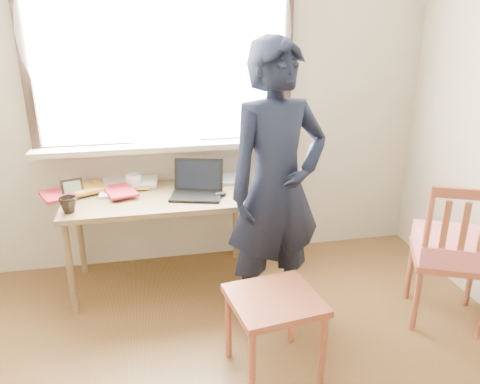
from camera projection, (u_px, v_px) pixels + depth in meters
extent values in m
cube|color=#B8AE94|center=(193.00, 91.00, 3.31)|extent=(3.50, 0.02, 2.60)
cube|color=white|center=(162.00, 47.00, 3.16)|extent=(1.70, 0.01, 1.30)
cube|color=black|center=(167.00, 145.00, 3.38)|extent=(1.82, 0.06, 0.06)
cube|color=black|center=(22.00, 49.00, 2.98)|extent=(0.06, 0.06, 1.30)
cube|color=black|center=(287.00, 46.00, 3.31)|extent=(0.06, 0.06, 1.30)
cube|color=#B8AE94|center=(168.00, 146.00, 3.31)|extent=(1.85, 0.20, 0.04)
cube|color=white|center=(161.00, 32.00, 3.05)|extent=(1.95, 0.02, 1.65)
cube|color=brown|center=(159.00, 198.00, 3.15)|extent=(1.24, 0.62, 0.04)
cylinder|color=brown|center=(70.00, 269.00, 2.91)|extent=(0.04, 0.04, 0.63)
cylinder|color=brown|center=(80.00, 233.00, 3.40)|extent=(0.04, 0.04, 0.63)
cylinder|color=brown|center=(251.00, 252.00, 3.13)|extent=(0.04, 0.04, 0.63)
cylinder|color=brown|center=(236.00, 220.00, 3.62)|extent=(0.04, 0.04, 0.63)
cube|color=black|center=(196.00, 196.00, 3.11)|extent=(0.38, 0.31, 0.02)
cube|color=black|center=(199.00, 175.00, 3.18)|extent=(0.34, 0.16, 0.22)
cube|color=black|center=(199.00, 175.00, 3.18)|extent=(0.30, 0.13, 0.18)
cube|color=black|center=(196.00, 196.00, 3.10)|extent=(0.32, 0.21, 0.00)
imported|color=white|center=(134.00, 181.00, 3.29)|extent=(0.15, 0.15, 0.09)
imported|color=black|center=(68.00, 205.00, 2.85)|extent=(0.15, 0.15, 0.10)
ellipsoid|color=black|center=(220.00, 194.00, 3.12)|extent=(0.08, 0.06, 0.03)
cube|color=white|center=(115.00, 190.00, 3.21)|extent=(0.24, 0.25, 0.02)
cube|color=white|center=(140.00, 188.00, 3.26)|extent=(0.32, 0.31, 0.01)
cube|color=maroon|center=(74.00, 186.00, 3.27)|extent=(0.24, 0.31, 0.01)
cube|color=maroon|center=(128.00, 190.00, 3.17)|extent=(0.33, 0.36, 0.02)
cube|color=#BA802B|center=(87.00, 188.00, 3.20)|extent=(0.37, 0.37, 0.02)
cube|color=white|center=(78.00, 192.00, 3.13)|extent=(0.29, 0.33, 0.02)
imported|color=white|center=(104.00, 186.00, 3.28)|extent=(0.24, 0.30, 0.03)
imported|color=white|center=(215.00, 179.00, 3.43)|extent=(0.20, 0.25, 0.02)
cube|color=black|center=(72.00, 188.00, 3.11)|extent=(0.14, 0.06, 0.11)
cube|color=#517835|center=(72.00, 188.00, 3.11)|extent=(0.10, 0.04, 0.08)
cube|color=brown|center=(275.00, 300.00, 2.39)|extent=(0.50, 0.48, 0.04)
cylinder|color=brown|center=(252.00, 368.00, 2.25)|extent=(0.04, 0.04, 0.41)
cylinder|color=brown|center=(228.00, 325.00, 2.57)|extent=(0.04, 0.04, 0.41)
cylinder|color=brown|center=(322.00, 350.00, 2.37)|extent=(0.04, 0.04, 0.41)
cylinder|color=brown|center=(291.00, 311.00, 2.69)|extent=(0.04, 0.04, 0.41)
cube|color=brown|center=(450.00, 258.00, 2.83)|extent=(0.57, 0.56, 0.04)
cylinder|color=brown|center=(470.00, 278.00, 3.03)|extent=(0.04, 0.04, 0.40)
cylinder|color=brown|center=(410.00, 271.00, 3.11)|extent=(0.04, 0.04, 0.40)
cylinder|color=brown|center=(416.00, 301.00, 2.79)|extent=(0.04, 0.04, 0.40)
cylinder|color=brown|center=(428.00, 227.00, 2.61)|extent=(0.04, 0.04, 0.49)
cube|color=brown|center=(470.00, 194.00, 2.49)|extent=(0.37, 0.20, 0.06)
cube|color=brown|center=(463.00, 236.00, 2.58)|extent=(0.04, 0.03, 0.39)
cube|color=brown|center=(444.00, 234.00, 2.60)|extent=(0.04, 0.03, 0.39)
cube|color=red|center=(452.00, 245.00, 2.80)|extent=(0.55, 0.55, 0.13)
imported|color=black|center=(277.00, 188.00, 2.73)|extent=(0.70, 0.53, 1.71)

